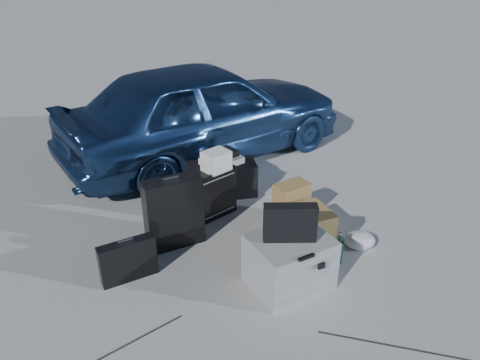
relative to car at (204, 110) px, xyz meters
name	(u,v)px	position (x,y,z in m)	size (l,w,h in m)	color
ground	(250,278)	(-0.37, -2.52, -0.62)	(60.00, 60.00, 0.00)	#A4A49F
car	(204,110)	(0.00, 0.00, 0.00)	(1.48, 3.67, 1.25)	#2A4D84
pelican_case	(289,261)	(-0.09, -2.69, -0.40)	(0.62, 0.51, 0.45)	#96989B
laptop_bag	(290,223)	(-0.11, -2.69, -0.02)	(0.42, 0.10, 0.31)	black
briefcase	(128,260)	(-1.32, -2.16, -0.44)	(0.48, 0.11, 0.37)	black
suitcase_left	(174,213)	(-0.84, -1.81, -0.28)	(0.53, 0.19, 0.68)	black
suitcase_right	(215,193)	(-0.33, -1.45, -0.36)	(0.44, 0.16, 0.52)	black
white_carton	(216,161)	(-0.31, -1.46, 0.00)	(0.25, 0.20, 0.20)	silver
duffel_bag	(221,179)	(-0.14, -1.06, -0.44)	(0.75, 0.32, 0.38)	black
flat_box_white	(222,161)	(-0.13, -1.05, -0.21)	(0.40, 0.30, 0.07)	silver
flat_box_black	(222,154)	(-0.11, -1.04, -0.14)	(0.31, 0.22, 0.07)	black
kraft_bag	(291,204)	(0.32, -1.87, -0.40)	(0.34, 0.20, 0.45)	olive
cardboard_box	(305,227)	(0.31, -2.20, -0.46)	(0.44, 0.39, 0.33)	olive
plastic_bag	(360,240)	(0.75, -2.46, -0.55)	(0.28, 0.24, 0.16)	#BABBC1
green_bottle	(339,249)	(0.44, -2.59, -0.47)	(0.08, 0.08, 0.30)	black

